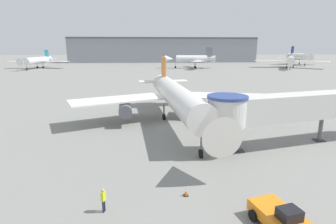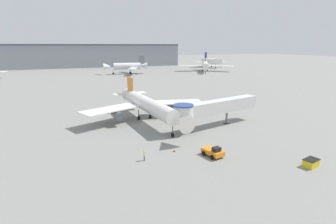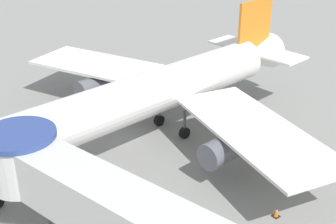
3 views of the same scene
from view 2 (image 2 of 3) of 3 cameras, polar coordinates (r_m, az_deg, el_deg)
name	(u,v)px [view 2 (image 2 of 3)]	position (r m, az deg, el deg)	size (l,w,h in m)	color
ground_plane	(148,123)	(61.20, -4.34, -2.42)	(800.00, 800.00, 0.00)	gray
main_airplane	(148,105)	(61.79, -4.44, 1.48)	(31.19, 33.41, 9.19)	white
jet_bridge	(212,108)	(57.68, 9.65, 0.96)	(22.84, 7.99, 6.14)	silver
pushback_tug_orange	(213,152)	(43.76, 9.81, -8.49)	(2.98, 3.96, 1.76)	orange
service_container_yellow	(311,163)	(45.12, 28.68, -9.67)	(2.69, 2.09, 1.17)	yellow
traffic_cone_starboard_wing	(193,115)	(67.54, 5.50, -0.55)	(0.42, 0.42, 0.70)	black
traffic_cone_near_nose	(174,150)	(45.03, 1.41, -8.28)	(0.36, 0.36, 0.61)	black
ground_crew_marshaller	(144,155)	(41.63, -5.21, -9.24)	(0.30, 0.37, 1.71)	#1E2338
background_jet_black_tail	(205,65)	(184.42, 8.15, 10.09)	(35.08, 34.11, 10.11)	white
background_jet_gray_tail	(128,66)	(169.40, -8.76, 9.85)	(27.42, 30.21, 11.17)	silver
background_jet_blue_tail	(210,61)	(220.04, 9.23, 10.91)	(30.12, 29.40, 11.97)	white
terminal_building	(95,55)	(232.65, -15.51, 11.77)	(142.18, 20.99, 18.62)	gray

